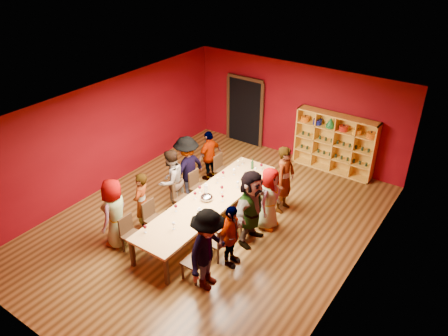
{
  "coord_description": "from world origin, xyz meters",
  "views": [
    {
      "loc": [
        5.3,
        -7.0,
        6.63
      ],
      "look_at": [
        -0.18,
        0.87,
        1.15
      ],
      "focal_mm": 35.0,
      "sensor_mm": 36.0,
      "label": 1
    }
  ],
  "objects": [
    {
      "name": "wine_glass_13",
      "position": [
        -0.31,
        1.01,
        0.89
      ],
      "size": [
        0.08,
        0.08,
        0.2
      ],
      "color": "white",
      "rests_on": "tasting_table"
    },
    {
      "name": "person_left_4",
      "position": [
        -1.32,
        1.77,
        0.76
      ],
      "size": [
        0.51,
        0.93,
        1.52
      ],
      "primitive_type": "imported",
      "rotation": [
        0.0,
        0.0,
        -1.69
      ],
      "color": "silver",
      "rests_on": "ground"
    },
    {
      "name": "chair_person_right_0",
      "position": [
        0.91,
        -1.69,
        0.5
      ],
      "size": [
        0.42,
        0.42,
        0.89
      ],
      "color": "black",
      "rests_on": "ground"
    },
    {
      "name": "wine_glass_10",
      "position": [
        0.06,
        -1.39,
        0.89
      ],
      "size": [
        0.08,
        0.08,
        0.2
      ],
      "color": "white",
      "rests_on": "tasting_table"
    },
    {
      "name": "chair_person_right_3",
      "position": [
        0.91,
        0.76,
        0.5
      ],
      "size": [
        0.42,
        0.42,
        0.89
      ],
      "color": "black",
      "rests_on": "ground"
    },
    {
      "name": "person_left_1",
      "position": [
        -1.22,
        -1.07,
        0.78
      ],
      "size": [
        0.59,
        0.68,
        1.55
      ],
      "primitive_type": "imported",
      "rotation": [
        0.0,
        0.0,
        -1.21
      ],
      "color": "#D08B98",
      "rests_on": "ground"
    },
    {
      "name": "carafe_b",
      "position": [
        0.25,
        -0.72,
        0.87
      ],
      "size": [
        0.12,
        0.12,
        0.26
      ],
      "color": "white",
      "rests_on": "tasting_table"
    },
    {
      "name": "wine_glass_8",
      "position": [
        0.27,
        1.67,
        0.89
      ],
      "size": [
        0.08,
        0.08,
        0.19
      ],
      "color": "white",
      "rests_on": "tasting_table"
    },
    {
      "name": "person_right_1",
      "position": [
        1.22,
        -0.9,
        0.76
      ],
      "size": [
        0.45,
        0.91,
        1.51
      ],
      "primitive_type": "imported",
      "rotation": [
        0.0,
        0.0,
        1.63
      ],
      "color": "white",
      "rests_on": "ground"
    },
    {
      "name": "chair_person_right_1",
      "position": [
        0.91,
        -0.9,
        0.5
      ],
      "size": [
        0.42,
        0.42,
        0.89
      ],
      "color": "black",
      "rests_on": "ground"
    },
    {
      "name": "wine_glass_0",
      "position": [
        0.32,
        0.94,
        0.89
      ],
      "size": [
        0.08,
        0.08,
        0.19
      ],
      "color": "white",
      "rests_on": "tasting_table"
    },
    {
      "name": "person_left_0",
      "position": [
        -1.33,
        -1.81,
        0.85
      ],
      "size": [
        0.66,
        0.93,
        1.71
      ],
      "primitive_type": "imported",
      "rotation": [
        0.0,
        0.0,
        -1.3
      ],
      "color": "#D79091",
      "rests_on": "ground"
    },
    {
      "name": "wine_glass_17",
      "position": [
        0.3,
        1.92,
        0.9
      ],
      "size": [
        0.08,
        0.08,
        0.2
      ],
      "color": "white",
      "rests_on": "tasting_table"
    },
    {
      "name": "chair_person_right_2",
      "position": [
        0.91,
        0.04,
        0.5
      ],
      "size": [
        0.42,
        0.42,
        0.89
      ],
      "color": "black",
      "rests_on": "ground"
    },
    {
      "name": "wine_glass_1",
      "position": [
        0.32,
        -0.92,
        0.91
      ],
      "size": [
        0.09,
        0.09,
        0.21
      ],
      "color": "white",
      "rests_on": "tasting_table"
    },
    {
      "name": "wine_glass_15",
      "position": [
        0.34,
        -0.92,
        0.9
      ],
      "size": [
        0.08,
        0.08,
        0.21
      ],
      "color": "white",
      "rests_on": "tasting_table"
    },
    {
      "name": "wine_glass_2",
      "position": [
        -0.28,
        1.91,
        0.89
      ],
      "size": [
        0.08,
        0.08,
        0.19
      ],
      "color": "white",
      "rests_on": "tasting_table"
    },
    {
      "name": "chair_person_left_4",
      "position": [
        -0.91,
        1.77,
        0.5
      ],
      "size": [
        0.42,
        0.42,
        0.89
      ],
      "color": "black",
      "rests_on": "ground"
    },
    {
      "name": "wine_glass_3",
      "position": [
        -0.28,
        0.71,
        0.88
      ],
      "size": [
        0.07,
        0.07,
        0.18
      ],
      "color": "white",
      "rests_on": "tasting_table"
    },
    {
      "name": "carafe_a",
      "position": [
        -0.27,
        0.21,
        0.86
      ],
      "size": [
        0.12,
        0.12,
        0.24
      ],
      "color": "white",
      "rests_on": "tasting_table"
    },
    {
      "name": "person_right_4",
      "position": [
        1.17,
        1.62,
        0.91
      ],
      "size": [
        0.49,
        0.67,
        1.81
      ],
      "primitive_type": "imported",
      "rotation": [
        0.0,
        0.0,
        1.59
      ],
      "color": "white",
      "rests_on": "ground"
    },
    {
      "name": "chair_person_right_4",
      "position": [
        0.91,
        1.62,
        0.5
      ],
      "size": [
        0.42,
        0.42,
        0.89
      ],
      "color": "black",
      "rests_on": "ground"
    },
    {
      "name": "wine_glass_9",
      "position": [
        -0.31,
        -0.18,
        0.89
      ],
      "size": [
        0.08,
        0.08,
        0.2
      ],
      "color": "white",
      "rests_on": "tasting_table"
    },
    {
      "name": "person_right_3",
      "position": [
        1.21,
        0.76,
        0.81
      ],
      "size": [
        0.47,
        0.81,
        1.62
      ],
      "primitive_type": "imported",
      "rotation": [
        0.0,
        0.0,
        1.62
      ],
      "color": "#D38D8F",
      "rests_on": "ground"
    },
    {
      "name": "tasting_table",
      "position": [
        0.0,
        0.0,
        0.7
      ],
      "size": [
        1.1,
        4.5,
        0.75
      ],
      "color": "tan",
      "rests_on": "ground"
    },
    {
      "name": "shelving_unit",
      "position": [
        1.4,
        4.32,
        0.98
      ],
      "size": [
        2.4,
        0.4,
        1.8
      ],
      "color": "gold",
      "rests_on": "ground"
    },
    {
      "name": "room_shell",
      "position": [
        0.0,
        0.0,
        1.5
      ],
      "size": [
        7.1,
        9.1,
        3.04
      ],
      "color": "#4F3315",
      "rests_on": "ground"
    },
    {
      "name": "doorway",
      "position": [
        -1.8,
        4.43,
        1.12
      ],
      "size": [
        1.4,
        0.17,
        2.3
      ],
      "color": "black",
      "rests_on": "ground"
    },
    {
      "name": "wine_glass_16",
      "position": [
        -0.37,
        -1.83,
        0.89
      ],
      "size": [
        0.08,
        0.08,
        0.2
      ],
      "color": "white",
      "rests_on": "tasting_table"
    },
    {
      "name": "spittoon_bowl",
      "position": [
        -0.04,
        -0.07,
        0.82
      ],
      "size": [
        0.31,
        0.31,
        0.17
      ],
      "primitive_type": "ellipsoid",
      "color": "#B3B6BA",
      "rests_on": "tasting_table"
    },
    {
      "name": "chair_person_left_1",
      "position": [
        -0.91,
        -1.07,
        0.5
      ],
      "size": [
        0.42,
        0.42,
        0.89
      ],
      "color": "black",
      "rests_on": "ground"
    },
    {
      "name": "wine_glass_7",
      "position": [
        -0.32,
        1.73,
        0.9
      ],
      "size": [
        0.08,
        0.08,
        0.21
      ],
      "color": "white",
      "rests_on": "tasting_table"
    },
    {
      "name": "wine_bottle",
      "position": [
        0.07,
        1.84,
        0.87
      ],
      "size": [
        0.1,
        0.1,
        0.3
      ],
      "color": "#153B1D",
      "rests_on": "tasting_table"
    },
    {
      "name": "person_right_2",
      "position": [
        1.15,
        0.04,
        0.94
      ],
      "size": [
        0.51,
        1.75,
        1.88
      ],
      "primitive_type": "imported",
      "rotation": [
        0.0,
        0.0,
        1.57
      ],
      "color": "#47474C",
      "rests_on": "ground"
    },
    {
      "name": "wine_glass_11",
      "position": [
        0.07,
        0.41,
        0.9
      ],
      "size": [
        0.08,
        0.08,
        0.2
      ],
      "color": "white",
      "rests_on": "tasting_table"
    },
    {
      "name": "chair_person_left_3",
      "position": [
        -0.91,
        0.65,
        0.5
      ],
      "size": [
        0.42,
        0.42,
        0.89
      ],
      "color": "black",
      "rests_on": "ground"
    },
    {
      "name": "wine_glass_14",
      "position": [
        -0.34,
        -0.86,
        0.89
      ],
      "size": [
        0.08,
        0.08,
        0.19
      ],
      "color": "white",
      "rests_on": "tasting_table"
    },
    {
      "name": "chair_person_left_0",
      "position": [
        -0.91,
        -1.81,
        0.5
      ],
      "size": [
        0.42,
        0.42,
        0.89
      ],
      "color": "black",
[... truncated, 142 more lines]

